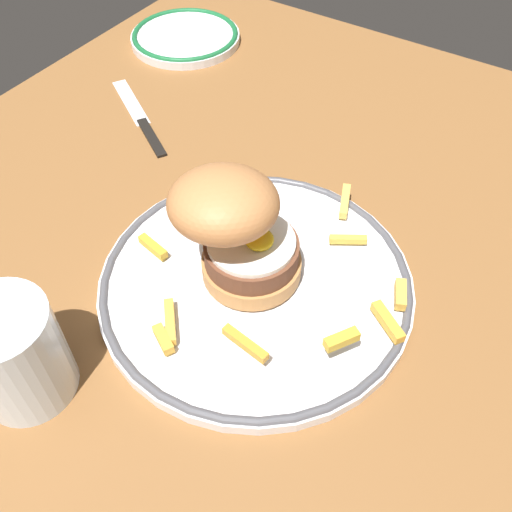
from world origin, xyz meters
TOP-DOWN VIEW (x-y plane):
  - ground_plane at (0.00, 0.00)cm, footprint 110.45×82.56cm
  - dinner_plate at (3.35, -5.00)cm, footprint 29.75×29.75cm
  - burger at (2.98, -3.15)cm, footprint 13.37×13.17cm
  - fries_pile at (4.89, -5.36)cm, footprint 27.08×26.76cm
  - water_glass at (-15.57, 5.25)cm, footprint 7.83×7.83cm
  - side_plate at (36.88, 29.11)cm, footprint 16.13×16.13cm
  - knife at (17.75, 21.35)cm, footprint 10.72×16.11cm

SIDE VIEW (x-z plane):
  - ground_plane at x=0.00cm, z-range -4.00..0.00cm
  - knife at x=17.75cm, z-range -0.09..0.61cm
  - side_plate at x=36.88cm, z-range 0.03..1.63cm
  - dinner_plate at x=3.35cm, z-range 0.04..1.64cm
  - fries_pile at x=4.89cm, z-range 1.08..4.03cm
  - water_glass at x=-15.57cm, z-range -0.65..8.90cm
  - burger at x=2.98cm, z-range 1.53..13.77cm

